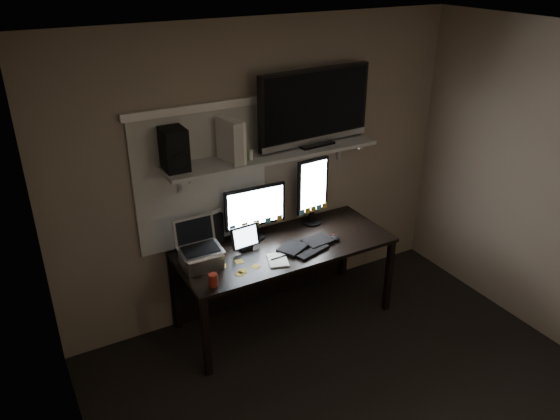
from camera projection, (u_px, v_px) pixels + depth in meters
ceiling at (432, 53)px, 2.62m from camera, size 3.60×3.60×0.00m
back_wall at (263, 172)px, 4.58m from camera, size 3.60×0.00×3.60m
left_wall at (87, 381)px, 2.38m from camera, size 0.00×3.60×3.60m
window_blinds at (202, 179)px, 4.31m from camera, size 1.10×0.02×1.10m
desk at (278, 257)px, 4.69m from camera, size 1.80×0.75×0.73m
wall_shelf at (273, 154)px, 4.35m from camera, size 1.80×0.35×0.03m
monitor_landscape at (255, 212)px, 4.54m from camera, size 0.54×0.08×0.47m
monitor_portrait at (312, 191)px, 4.74m from camera, size 0.31×0.08×0.62m
keyboard at (305, 245)px, 4.49m from camera, size 0.51×0.31×0.03m
mouse at (335, 238)px, 4.59m from camera, size 0.08×0.11×0.04m
notepad at (278, 260)px, 4.29m from camera, size 0.21×0.25×0.01m
tablet at (245, 238)px, 4.41m from camera, size 0.25×0.12×0.22m
file_sorter at (209, 229)px, 4.45m from camera, size 0.25×0.17×0.29m
laptop at (200, 246)px, 4.13m from camera, size 0.33×0.26×0.37m
cup at (213, 280)px, 3.95m from camera, size 0.08×0.08×0.10m
sticky_notes at (242, 266)px, 4.21m from camera, size 0.29×0.23×0.00m
tv at (315, 107)px, 4.39m from camera, size 1.05×0.26×0.62m
game_console at (231, 140)px, 4.10m from camera, size 0.14×0.29×0.33m
speaker at (174, 149)px, 3.94m from camera, size 0.17×0.21×0.31m
bottles at (242, 153)px, 4.13m from camera, size 0.22×0.07×0.14m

